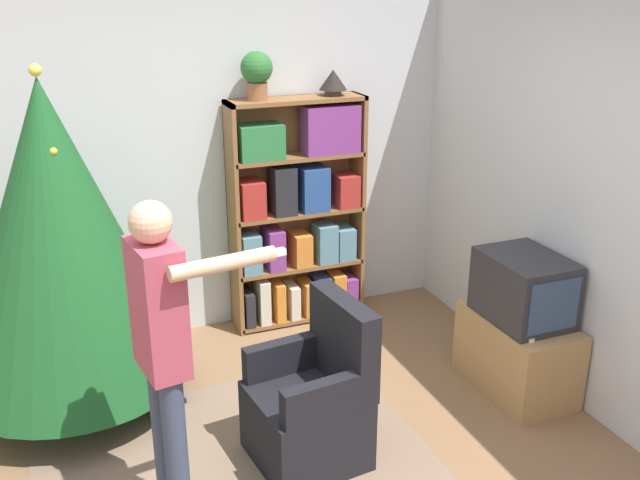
# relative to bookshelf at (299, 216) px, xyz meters

# --- Properties ---
(wall_back) EXTENTS (8.00, 0.10, 2.60)m
(wall_back) POSITION_rel_bookshelf_xyz_m (-0.72, 0.21, 0.45)
(wall_back) COLOR silver
(wall_back) RESTS_ON ground_plane
(bookshelf) EXTENTS (1.00, 0.26, 1.72)m
(bookshelf) POSITION_rel_bookshelf_xyz_m (0.00, 0.00, 0.00)
(bookshelf) COLOR brown
(bookshelf) RESTS_ON ground_plane
(tv_stand) EXTENTS (0.46, 0.77, 0.50)m
(tv_stand) POSITION_rel_bookshelf_xyz_m (0.94, -1.46, -0.59)
(tv_stand) COLOR tan
(tv_stand) RESTS_ON ground_plane
(television) EXTENTS (0.43, 0.57, 0.42)m
(television) POSITION_rel_bookshelf_xyz_m (0.94, -1.46, -0.14)
(television) COLOR #28282D
(television) RESTS_ON tv_stand
(game_remote) EXTENTS (0.04, 0.12, 0.02)m
(game_remote) POSITION_rel_bookshelf_xyz_m (0.81, -1.69, -0.33)
(game_remote) COLOR white
(game_remote) RESTS_ON tv_stand
(christmas_tree) EXTENTS (1.41, 1.41, 2.08)m
(christmas_tree) POSITION_rel_bookshelf_xyz_m (-1.69, -0.57, 0.27)
(christmas_tree) COLOR #4C3323
(christmas_tree) RESTS_ON ground_plane
(armchair) EXTENTS (0.63, 0.62, 0.92)m
(armchair) POSITION_rel_bookshelf_xyz_m (-0.52, -1.62, -0.52)
(armchair) COLOR black
(armchair) RESTS_ON ground_plane
(standing_person) EXTENTS (0.67, 0.47, 1.63)m
(standing_person) POSITION_rel_bookshelf_xyz_m (-1.32, -1.79, 0.12)
(standing_person) COLOR #38425B
(standing_person) RESTS_ON ground_plane
(potted_plant) EXTENTS (0.22, 0.22, 0.33)m
(potted_plant) POSITION_rel_bookshelf_xyz_m (-0.29, 0.01, 1.06)
(potted_plant) COLOR #935B38
(potted_plant) RESTS_ON bookshelf
(table_lamp) EXTENTS (0.20, 0.20, 0.18)m
(table_lamp) POSITION_rel_bookshelf_xyz_m (0.27, 0.01, 0.97)
(table_lamp) COLOR #473828
(table_lamp) RESTS_ON bookshelf
(book_pile_near_tree) EXTENTS (0.22, 0.20, 0.09)m
(book_pile_near_tree) POSITION_rel_bookshelf_xyz_m (-1.19, -0.89, -0.80)
(book_pile_near_tree) COLOR #284C93
(book_pile_near_tree) RESTS_ON ground_plane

